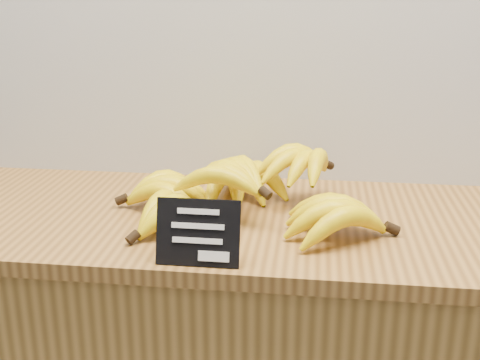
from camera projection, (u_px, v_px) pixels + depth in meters
counter_top at (243, 221)px, 1.23m from camera, size 1.40×0.54×0.03m
chalkboard_sign at (198, 233)px, 1.00m from camera, size 0.14×0.04×0.11m
banana_pile at (245, 191)px, 1.21m from camera, size 0.56×0.43×0.12m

